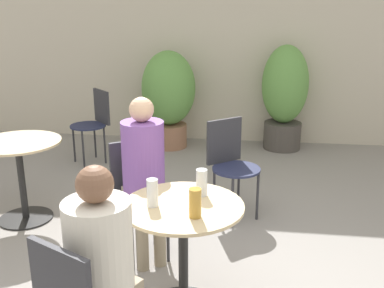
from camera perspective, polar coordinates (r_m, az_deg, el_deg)
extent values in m
cube|color=beige|center=(6.29, 3.95, 13.88)|extent=(10.00, 0.06, 3.00)
cylinder|color=black|center=(2.83, -1.11, -14.51)|extent=(0.06, 0.06, 0.70)
cylinder|color=#CCB284|center=(2.66, -1.15, -7.89)|extent=(0.72, 0.72, 0.02)
cylinder|color=black|center=(4.40, -20.30, -8.78)|extent=(0.47, 0.47, 0.01)
cylinder|color=black|center=(4.26, -20.79, -4.44)|extent=(0.06, 0.06, 0.70)
cylinder|color=#CCB284|center=(4.15, -21.31, 0.19)|extent=(0.74, 0.74, 0.02)
cylinder|color=#232847|center=(3.37, -6.27, -7.19)|extent=(0.43, 0.43, 0.02)
cylinder|color=#2D2D33|center=(3.63, -4.81, -9.43)|extent=(0.02, 0.02, 0.46)
cylinder|color=#2D2D33|center=(3.56, -9.06, -10.22)|extent=(0.02, 0.02, 0.46)
cylinder|color=#2D2D33|center=(3.40, -3.07, -11.33)|extent=(0.02, 0.02, 0.46)
cylinder|color=#2D2D33|center=(3.32, -7.61, -12.25)|extent=(0.02, 0.02, 0.46)
cube|color=#2D2D33|center=(3.46, -7.47, -2.77)|extent=(0.32, 0.23, 0.41)
cylinder|color=#232847|center=(5.56, -13.08, 2.26)|extent=(0.43, 0.43, 0.02)
cylinder|color=#2D2D33|center=(5.56, -11.02, -0.17)|extent=(0.02, 0.02, 0.46)
cylinder|color=#2D2D33|center=(5.80, -12.22, 0.48)|extent=(0.02, 0.02, 0.46)
cylinder|color=#2D2D33|center=(5.45, -13.65, -0.69)|extent=(0.02, 0.02, 0.46)
cylinder|color=#2D2D33|center=(5.70, -14.76, 0.00)|extent=(0.02, 0.02, 0.46)
cube|color=#2D2D33|center=(5.59, -11.41, 4.69)|extent=(0.28, 0.28, 0.41)
cylinder|color=#232847|center=(4.00, 5.65, -3.19)|extent=(0.43, 0.43, 0.02)
cylinder|color=#2D2D33|center=(4.27, 5.93, -5.30)|extent=(0.02, 0.02, 0.46)
cylinder|color=#2D2D33|center=(4.12, 2.82, -6.09)|extent=(0.02, 0.02, 0.46)
cylinder|color=#2D2D33|center=(4.07, 8.32, -6.55)|extent=(0.02, 0.02, 0.46)
cylinder|color=#2D2D33|center=(3.91, 5.14, -7.45)|extent=(0.02, 0.02, 0.46)
cube|color=#2D2D33|center=(4.08, 4.11, 0.42)|extent=(0.30, 0.25, 0.41)
cylinder|color=gray|center=(3.33, -6.34, -12.16)|extent=(0.09, 0.09, 0.45)
cylinder|color=gray|center=(3.37, -4.11, -11.71)|extent=(0.09, 0.09, 0.45)
cube|color=gray|center=(3.31, -6.06, -6.57)|extent=(0.37, 0.38, 0.09)
cylinder|color=#7A4C9E|center=(3.20, -6.23, -1.61)|extent=(0.30, 0.30, 0.51)
sphere|color=#DBAD89|center=(3.11, -6.43, 4.38)|extent=(0.17, 0.17, 0.17)
cylinder|color=beige|center=(2.17, -11.75, -12.42)|extent=(0.32, 0.32, 0.43)
sphere|color=brown|center=(2.04, -12.26, -5.00)|extent=(0.17, 0.17, 0.17)
cylinder|color=#B28433|center=(2.47, 0.41, -7.51)|extent=(0.07, 0.07, 0.17)
cylinder|color=silver|center=(2.74, 1.24, -4.91)|extent=(0.07, 0.07, 0.17)
cylinder|color=silver|center=(2.62, -5.03, -6.15)|extent=(0.07, 0.07, 0.17)
cylinder|color=#93664C|center=(6.15, -2.90, 1.11)|extent=(0.48, 0.48, 0.32)
ellipsoid|color=#609947|center=(6.00, -3.00, 7.10)|extent=(0.71, 0.71, 0.99)
cylinder|color=#47423D|center=(6.18, 11.37, 1.09)|extent=(0.50, 0.50, 0.36)
ellipsoid|color=#609947|center=(6.03, 11.75, 7.42)|extent=(0.60, 0.60, 1.02)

